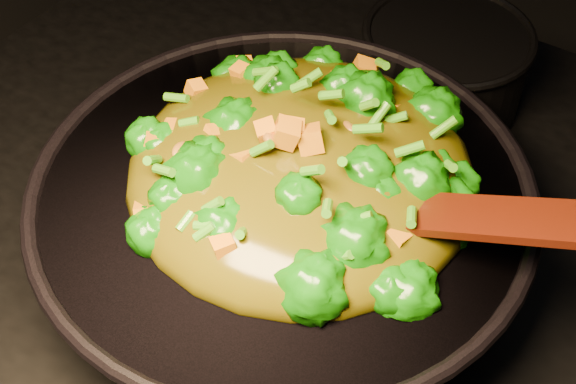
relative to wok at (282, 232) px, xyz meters
The scene contains 4 objects.
wok is the anchor object (origin of this frame).
stir_fry 0.12m from the wok, 66.96° to the left, with size 0.32×0.32×0.11m, color #146D07, non-canonical shape.
spatula 0.20m from the wok, ahead, with size 0.30×0.04×0.01m, color #3C1A08.
back_pot 0.32m from the wok, 87.33° to the left, with size 0.19×0.19×0.11m, color black.
Camera 1 is at (0.21, -0.47, 1.55)m, focal length 50.00 mm.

